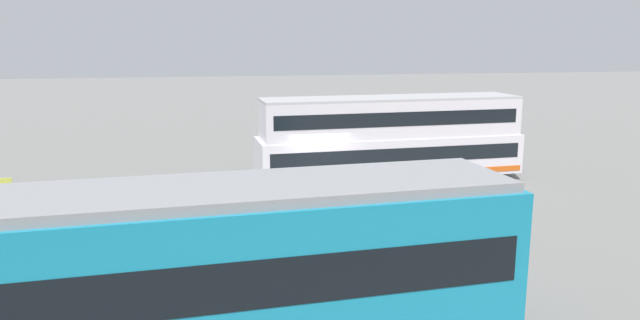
# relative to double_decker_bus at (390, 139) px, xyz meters

# --- Properties ---
(ground_plane) EXTENTS (160.00, 160.00, 0.00)m
(ground_plane) POSITION_rel_double_decker_bus_xyz_m (3.45, 1.91, -1.95)
(ground_plane) COLOR slate
(double_decker_bus) EXTENTS (11.88, 3.10, 3.80)m
(double_decker_bus) POSITION_rel_double_decker_bus_xyz_m (0.00, 0.00, 0.00)
(double_decker_bus) COLOR silver
(double_decker_bus) RESTS_ON ground
(tram_yellow) EXTENTS (15.48, 3.64, 3.59)m
(tram_yellow) POSITION_rel_double_decker_bus_xyz_m (9.68, 13.92, -0.08)
(tram_yellow) COLOR teal
(tram_yellow) RESTS_ON ground
(pedestrian_near_railing) EXTENTS (0.40, 0.40, 1.74)m
(pedestrian_near_railing) POSITION_rel_double_decker_bus_xyz_m (6.27, 8.26, -0.94)
(pedestrian_near_railing) COLOR #33384C
(pedestrian_near_railing) RESTS_ON ground
(pedestrian_railing) EXTENTS (6.23, 0.33, 1.08)m
(pedestrian_railing) POSITION_rel_double_decker_bus_xyz_m (8.60, 5.99, -1.22)
(pedestrian_railing) COLOR gray
(pedestrian_railing) RESTS_ON ground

